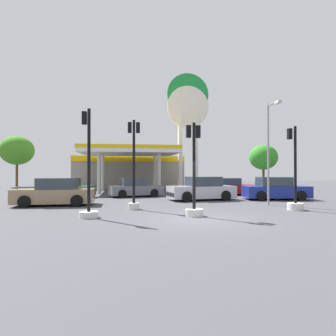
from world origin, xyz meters
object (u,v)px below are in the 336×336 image
(car_0, at_px, (276,189))
(car_3, at_px, (135,188))
(tree_1, at_px, (148,157))
(tree_2, at_px, (263,157))
(traffic_signal_0, at_px, (295,191))
(traffic_signal_2, at_px, (194,187))
(car_2, at_px, (202,189))
(tree_0, at_px, (17,150))
(car_1, at_px, (55,193))
(car_5, at_px, (229,187))
(traffic_signal_3, at_px, (88,188))
(corner_streetlamp, at_px, (270,143))
(car_4, at_px, (66,189))
(traffic_signal_1, at_px, (134,173))
(station_pole_sign, at_px, (188,115))

(car_0, bearing_deg, car_3, 158.76)
(tree_1, height_order, tree_2, tree_2)
(traffic_signal_0, height_order, traffic_signal_2, traffic_signal_0)
(car_2, height_order, tree_0, tree_0)
(car_1, xyz_separation_m, traffic_signal_0, (12.93, -3.87, 0.28))
(traffic_signal_2, bearing_deg, car_5, 63.16)
(car_5, distance_m, traffic_signal_3, 15.05)
(car_1, xyz_separation_m, car_5, (12.85, 5.97, -0.09))
(car_5, relative_size, corner_streetlamp, 0.67)
(car_2, relative_size, car_5, 1.19)
(car_0, xyz_separation_m, tree_2, (9.13, 20.76, 3.28))
(traffic_signal_2, bearing_deg, car_4, 126.13)
(car_2, relative_size, traffic_signal_2, 1.14)
(tree_2, xyz_separation_m, corner_streetlamp, (-11.25, -24.12, -0.30))
(car_1, distance_m, car_3, 7.29)
(car_3, relative_size, traffic_signal_1, 0.92)
(car_2, height_order, traffic_signal_1, traffic_signal_1)
(station_pole_sign, xyz_separation_m, tree_2, (13.22, 9.74, -3.98))
(traffic_signal_1, distance_m, tree_2, 31.46)
(car_5, relative_size, traffic_signal_1, 0.85)
(car_5, distance_m, tree_2, 20.02)
(car_1, relative_size, car_4, 1.04)
(car_0, height_order, traffic_signal_2, traffic_signal_2)
(traffic_signal_0, xyz_separation_m, traffic_signal_3, (-10.39, -1.10, 0.28))
(car_1, relative_size, tree_1, 0.80)
(car_0, height_order, tree_2, tree_2)
(car_0, bearing_deg, traffic_signal_3, -151.75)
(car_5, relative_size, tree_0, 0.62)
(car_1, height_order, tree_0, tree_0)
(car_1, relative_size, car_2, 0.95)
(traffic_signal_2, height_order, tree_1, tree_1)
(car_3, relative_size, traffic_signal_0, 1.00)
(car_5, xyz_separation_m, tree_1, (-5.62, 18.84, 3.42))
(car_3, distance_m, car_4, 5.32)
(station_pole_sign, distance_m, car_0, 13.82)
(traffic_signal_2, distance_m, corner_streetlamp, 6.79)
(car_0, relative_size, car_5, 1.15)
(corner_streetlamp, bearing_deg, traffic_signal_3, -162.41)
(car_1, relative_size, car_5, 1.13)
(traffic_signal_3, distance_m, tree_0, 30.23)
(car_3, relative_size, corner_streetlamp, 0.72)
(car_5, distance_m, traffic_signal_2, 12.47)
(car_4, height_order, tree_1, tree_1)
(car_1, distance_m, car_2, 9.62)
(station_pole_sign, bearing_deg, car_5, -71.65)
(car_2, bearing_deg, car_0, -4.22)
(car_0, bearing_deg, traffic_signal_0, -108.38)
(station_pole_sign, xyz_separation_m, traffic_signal_3, (-8.11, -17.58, -6.69))
(tree_1, bearing_deg, car_0, -72.09)
(traffic_signal_1, bearing_deg, traffic_signal_2, -45.76)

